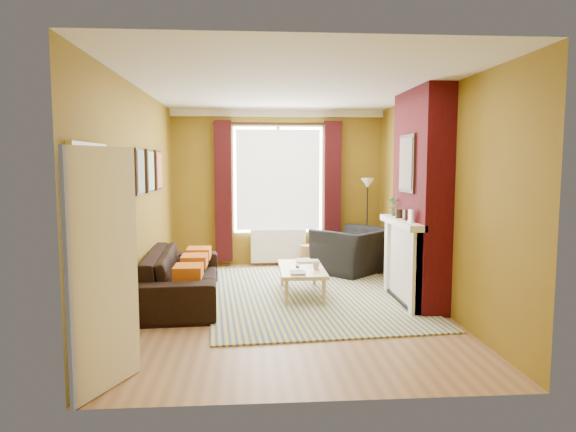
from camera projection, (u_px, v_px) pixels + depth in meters
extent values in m
plane|color=olive|center=(289.00, 305.00, 6.73)|extent=(5.50, 5.50, 0.00)
cube|color=olive|center=(278.00, 188.00, 9.32)|extent=(3.80, 0.02, 2.80)
cube|color=olive|center=(317.00, 224.00, 3.86)|extent=(3.80, 0.02, 2.80)
cube|color=olive|center=(434.00, 198.00, 6.73)|extent=(0.02, 5.50, 2.80)
cube|color=olive|center=(139.00, 199.00, 6.45)|extent=(0.02, 5.50, 2.80)
cube|color=white|center=(289.00, 88.00, 6.44)|extent=(3.80, 5.50, 0.01)
cube|color=#480A0F|center=(421.00, 198.00, 6.72)|extent=(0.35, 1.40, 2.80)
cube|color=white|center=(404.00, 262.00, 6.79)|extent=(0.12, 1.30, 1.10)
cube|color=white|center=(402.00, 222.00, 6.73)|extent=(0.22, 1.40, 0.08)
cube|color=white|center=(417.00, 274.00, 6.22)|extent=(0.16, 0.14, 1.04)
cube|color=white|center=(391.00, 256.00, 7.37)|extent=(0.16, 0.14, 1.04)
cube|color=black|center=(406.00, 269.00, 6.80)|extent=(0.06, 0.80, 0.90)
cube|color=black|center=(404.00, 300.00, 6.84)|extent=(0.20, 1.00, 0.06)
cube|color=white|center=(411.00, 216.00, 6.37)|extent=(0.03, 0.12, 0.16)
cube|color=black|center=(405.00, 215.00, 6.62)|extent=(0.03, 0.10, 0.14)
cylinder|color=black|center=(399.00, 214.00, 6.87)|extent=(0.10, 0.10, 0.12)
cube|color=black|center=(407.00, 164.00, 6.66)|extent=(0.03, 0.60, 0.75)
cube|color=#A25E36|center=(406.00, 164.00, 6.65)|extent=(0.01, 0.52, 0.66)
cube|color=white|center=(278.00, 113.00, 9.14)|extent=(3.80, 0.08, 0.12)
cube|color=white|center=(278.00, 180.00, 9.27)|extent=(1.60, 0.04, 1.90)
cube|color=white|center=(278.00, 180.00, 9.23)|extent=(1.50, 0.02, 1.80)
cube|color=white|center=(278.00, 180.00, 9.25)|extent=(0.06, 0.04, 1.90)
cube|color=#3A0D10|center=(223.00, 192.00, 9.13)|extent=(0.30, 0.16, 2.50)
cube|color=#3A0D10|center=(332.00, 191.00, 9.28)|extent=(0.30, 0.16, 2.50)
cylinder|color=black|center=(278.00, 124.00, 9.08)|extent=(2.30, 0.05, 0.05)
cube|color=white|center=(278.00, 246.00, 9.33)|extent=(1.00, 0.10, 0.60)
cube|color=white|center=(254.00, 247.00, 9.23)|extent=(0.04, 0.03, 0.56)
cube|color=white|center=(260.00, 247.00, 9.24)|extent=(0.04, 0.03, 0.56)
cube|color=white|center=(266.00, 247.00, 9.25)|extent=(0.04, 0.03, 0.56)
cube|color=white|center=(272.00, 247.00, 9.26)|extent=(0.04, 0.03, 0.56)
cube|color=white|center=(278.00, 247.00, 9.27)|extent=(0.04, 0.03, 0.56)
cube|color=white|center=(284.00, 247.00, 9.27)|extent=(0.04, 0.03, 0.56)
cube|color=white|center=(290.00, 246.00, 9.28)|extent=(0.04, 0.03, 0.56)
cube|color=white|center=(296.00, 246.00, 9.29)|extent=(0.04, 0.03, 0.56)
cube|color=white|center=(302.00, 246.00, 9.30)|extent=(0.04, 0.03, 0.56)
cube|color=black|center=(139.00, 172.00, 6.32)|extent=(0.04, 0.44, 0.58)
cube|color=#9EC72E|center=(141.00, 172.00, 6.32)|extent=(0.01, 0.38, 0.52)
cube|color=black|center=(149.00, 171.00, 6.96)|extent=(0.04, 0.44, 0.58)
cube|color=#37A567|center=(151.00, 171.00, 6.96)|extent=(0.01, 0.38, 0.52)
cube|color=black|center=(158.00, 170.00, 7.61)|extent=(0.04, 0.44, 0.58)
cube|color=#BE2F3A|center=(159.00, 170.00, 7.61)|extent=(0.01, 0.38, 0.52)
cube|color=white|center=(93.00, 262.00, 4.46)|extent=(0.05, 0.94, 2.06)
cube|color=black|center=(95.00, 262.00, 4.46)|extent=(0.02, 0.80, 1.98)
cube|color=white|center=(104.00, 270.00, 4.12)|extent=(0.37, 0.74, 1.98)
imported|color=#407333|center=(393.00, 206.00, 7.16)|extent=(0.14, 0.10, 0.27)
cube|color=#C15510|center=(188.00, 272.00, 6.30)|extent=(0.34, 0.40, 0.16)
cube|color=#C15510|center=(194.00, 261.00, 7.00)|extent=(0.34, 0.40, 0.16)
cube|color=#C15510|center=(199.00, 253.00, 7.59)|extent=(0.34, 0.40, 0.16)
cube|color=#375698|center=(308.00, 294.00, 7.26)|extent=(3.05, 4.03, 0.02)
imported|color=black|center=(183.00, 276.00, 6.91)|extent=(1.05, 2.39, 0.68)
imported|color=black|center=(353.00, 251.00, 8.64)|extent=(1.55, 1.54, 0.76)
cube|color=tan|center=(302.00, 269.00, 7.16)|extent=(0.62, 1.22, 0.05)
cylinder|color=tan|center=(287.00, 294.00, 6.62)|extent=(0.05, 0.05, 0.35)
cylinder|color=tan|center=(324.00, 293.00, 6.65)|extent=(0.05, 0.05, 0.35)
cylinder|color=tan|center=(282.00, 275.00, 7.71)|extent=(0.05, 0.05, 0.35)
cylinder|color=tan|center=(314.00, 275.00, 7.74)|extent=(0.05, 0.05, 0.35)
cylinder|color=olive|center=(309.00, 256.00, 9.13)|extent=(0.37, 0.37, 0.40)
cylinder|color=black|center=(366.00, 267.00, 9.13)|extent=(0.24, 0.24, 0.03)
cylinder|color=black|center=(367.00, 225.00, 9.06)|extent=(0.02, 0.02, 1.47)
cone|color=beige|center=(368.00, 183.00, 8.98)|extent=(0.24, 0.24, 0.18)
imported|color=#999999|center=(290.00, 273.00, 6.76)|extent=(0.20, 0.27, 0.03)
imported|color=#999999|center=(296.00, 261.00, 7.58)|extent=(0.23, 0.31, 0.02)
imported|color=#999999|center=(316.00, 265.00, 7.04)|extent=(0.11, 0.11, 0.10)
cube|color=#29292C|center=(298.00, 266.00, 7.21)|extent=(0.06, 0.17, 0.02)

